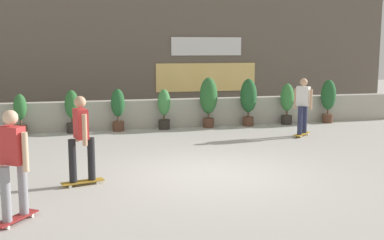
% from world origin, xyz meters
% --- Properties ---
extents(ground_plane, '(48.00, 48.00, 0.00)m').
position_xyz_m(ground_plane, '(0.00, 0.00, 0.00)').
color(ground_plane, '#B2AFA8').
extents(planter_wall, '(18.00, 0.40, 0.90)m').
position_xyz_m(planter_wall, '(0.00, 6.00, 0.45)').
color(planter_wall, '#B2ADA3').
rests_on(planter_wall, ground).
extents(building_backdrop, '(20.00, 2.08, 6.50)m').
position_xyz_m(building_backdrop, '(0.00, 10.00, 3.25)').
color(building_backdrop, '#60564C').
rests_on(building_backdrop, ground).
extents(potted_plant_1, '(0.38, 0.38, 1.22)m').
position_xyz_m(potted_plant_1, '(-4.26, 5.55, 0.65)').
color(potted_plant_1, brown).
rests_on(potted_plant_1, ground).
extents(potted_plant_2, '(0.42, 0.42, 1.30)m').
position_xyz_m(potted_plant_2, '(-2.78, 5.55, 0.72)').
color(potted_plant_2, '#2D2823').
rests_on(potted_plant_2, ground).
extents(potted_plant_3, '(0.42, 0.42, 1.31)m').
position_xyz_m(potted_plant_3, '(-1.40, 5.55, 0.73)').
color(potted_plant_3, brown).
rests_on(potted_plant_3, ground).
extents(potted_plant_4, '(0.40, 0.40, 1.27)m').
position_xyz_m(potted_plant_4, '(0.05, 5.55, 0.70)').
color(potted_plant_4, '#2D2823').
rests_on(potted_plant_4, ground).
extents(potted_plant_5, '(0.57, 0.57, 1.62)m').
position_xyz_m(potted_plant_5, '(1.50, 5.55, 0.95)').
color(potted_plant_5, brown).
rests_on(potted_plant_5, ground).
extents(potted_plant_6, '(0.54, 0.54, 1.55)m').
position_xyz_m(potted_plant_6, '(2.86, 5.55, 0.91)').
color(potted_plant_6, brown).
rests_on(potted_plant_6, ground).
extents(potted_plant_7, '(0.45, 0.45, 1.37)m').
position_xyz_m(potted_plant_7, '(4.23, 5.55, 0.78)').
color(potted_plant_7, '#2D2823').
rests_on(potted_plant_7, ground).
extents(potted_plant_8, '(0.50, 0.50, 1.48)m').
position_xyz_m(potted_plant_8, '(5.75, 5.55, 0.86)').
color(potted_plant_8, brown).
rests_on(potted_plant_8, ground).
extents(skater_far_right, '(0.62, 0.77, 1.70)m').
position_xyz_m(skater_far_right, '(-3.53, -2.01, 0.94)').
color(skater_far_right, maroon).
rests_on(skater_far_right, ground).
extents(skater_by_wall_left, '(0.73, 0.68, 1.70)m').
position_xyz_m(skater_by_wall_left, '(3.76, 3.43, 0.94)').
color(skater_by_wall_left, '#BF8C26').
rests_on(skater_by_wall_left, ground).
extents(skater_by_wall_right, '(0.82, 0.54, 1.70)m').
position_xyz_m(skater_by_wall_right, '(-2.54, -0.23, 0.94)').
color(skater_by_wall_right, '#BF8C26').
rests_on(skater_by_wall_right, ground).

